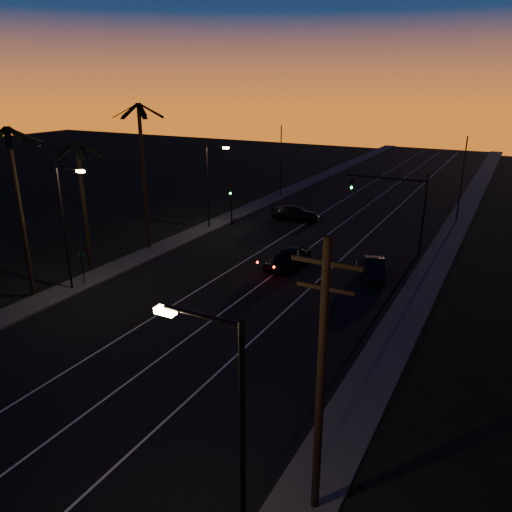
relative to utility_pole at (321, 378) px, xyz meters
The scene contains 21 objects.
road 23.72m from the utility_pole, 120.11° to the left, with size 20.00×170.00×0.01m, color black.
sidewalk_left 30.78m from the utility_pole, 138.74° to the left, with size 2.40×170.00×0.16m, color #3D3D3B.
sidewalk_right 20.68m from the utility_pole, 91.15° to the left, with size 2.40×170.00×0.16m, color #3D3D3B.
lane_stripe_left 25.32m from the utility_pole, 126.13° to the left, with size 0.12×160.00×0.01m, color silver.
lane_stripe_mid 23.48m from the utility_pole, 119.03° to the left, with size 0.12×160.00×0.01m, color silver.
lane_stripe_right 22.04m from the utility_pole, 110.81° to the left, with size 0.12×160.00×0.01m, color silver.
palm_near 25.55m from the utility_pole, 161.71° to the left, with size 4.25×4.16×11.53m.
palm_mid 28.49m from the utility_pole, 150.55° to the left, with size 4.25×4.16×10.03m.
palm_far 31.17m from the utility_pole, 139.96° to the left, with size 4.25×4.16×12.53m.
streetlight_left_near 24.44m from the utility_pole, 155.85° to the left, with size 2.55×0.26×9.00m.
streetlight_left_far 35.79m from the utility_pole, 128.52° to the left, with size 2.55×0.26×8.50m.
streetlight_right_near 4.10m from the utility_pole, 102.67° to the right, with size 2.55×0.26×9.00m.
street_sign 25.22m from the utility_pole, 153.85° to the left, with size 0.70×0.06×2.60m.
utility_pole is the anchor object (origin of this frame).
signal_mast 30.33m from the utility_pole, 98.47° to the left, with size 7.10×0.41×7.00m.
signal_post 36.74m from the utility_pole, 125.13° to the left, with size 0.28×0.37×4.20m.
far_pole_left 50.36m from the utility_pole, 116.67° to the left, with size 0.14×0.14×9.00m, color black.
far_pole_right 42.01m from the utility_pole, 90.82° to the left, with size 0.14×0.14×9.00m, color black.
lead_car 24.33m from the utility_pole, 116.75° to the left, with size 2.92×5.55×1.62m.
right_car 23.50m from the utility_pole, 100.31° to the left, with size 2.76×4.50×1.40m.
cross_car 38.78m from the utility_pole, 114.71° to the left, with size 5.52×3.12×1.51m.
Camera 1 is at (16.15, -2.98, 14.18)m, focal length 35.00 mm.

